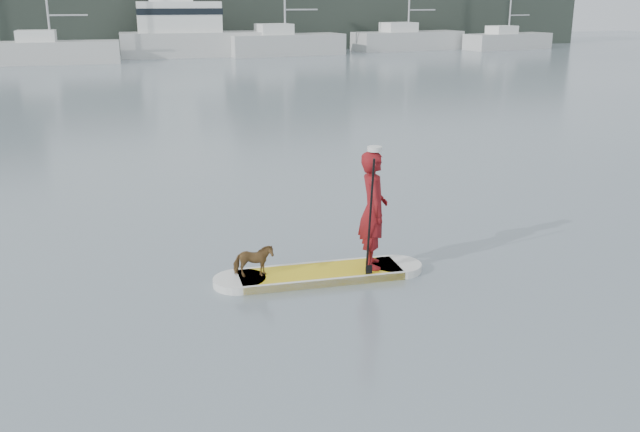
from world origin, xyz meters
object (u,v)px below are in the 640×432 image
object	(u,v)px
sailboat_d	(50,50)
sailboat_g	(507,40)
dog	(253,261)
sailboat_e	(284,43)
paddler	(373,210)
sailboat_f	(407,38)
paddleboard	(320,274)
motor_yacht_a	(188,31)

from	to	relation	value
sailboat_d	sailboat_g	distance (m)	36.32
dog	sailboat_g	distance (m)	54.47
sailboat_d	sailboat_e	size ratio (longest dim) A/B	0.99
paddler	sailboat_d	distance (m)	41.70
paddler	sailboat_f	size ratio (longest dim) A/B	0.13
paddleboard	sailboat_f	xyz separation A→B (m)	(24.61, 44.62, 0.89)
sailboat_d	motor_yacht_a	distance (m)	10.03
paddler	motor_yacht_a	size ratio (longest dim) A/B	0.17
paddleboard	dog	world-z (taller)	dog
sailboat_g	sailboat_e	bearing A→B (deg)	170.12
sailboat_g	sailboat_d	bearing A→B (deg)	173.00
paddler	paddleboard	bearing A→B (deg)	100.09
motor_yacht_a	paddleboard	bearing A→B (deg)	-92.71
paddleboard	sailboat_g	distance (m)	53.93
sailboat_f	motor_yacht_a	world-z (taller)	sailboat_f
dog	motor_yacht_a	size ratio (longest dim) A/B	0.05
dog	sailboat_d	bearing A→B (deg)	12.82
paddler	sailboat_g	bearing A→B (deg)	-20.38
sailboat_d	sailboat_e	world-z (taller)	sailboat_e
sailboat_d	sailboat_f	world-z (taller)	sailboat_f
dog	motor_yacht_a	bearing A→B (deg)	0.20
sailboat_e	dog	bearing A→B (deg)	-111.94
paddler	dog	world-z (taller)	paddler
sailboat_e	sailboat_g	world-z (taller)	sailboat_e
paddleboard	motor_yacht_a	world-z (taller)	motor_yacht_a
sailboat_e	sailboat_g	size ratio (longest dim) A/B	1.04
sailboat_f	motor_yacht_a	bearing A→B (deg)	176.58
paddler	dog	size ratio (longest dim) A/B	3.08
sailboat_f	motor_yacht_a	size ratio (longest dim) A/B	1.28
paddleboard	dog	distance (m)	1.08
sailboat_f	sailboat_e	bearing A→B (deg)	-176.52
dog	sailboat_g	size ratio (longest dim) A/B	0.05
sailboat_e	motor_yacht_a	size ratio (longest dim) A/B	1.16
sailboat_f	dog	bearing A→B (deg)	-124.93
paddleboard	dog	xyz separation A→B (m)	(-1.02, 0.12, 0.31)
paddler	sailboat_e	xyz separation A→B (m)	(12.53, 43.04, -0.12)
paddler	dog	bearing A→B (deg)	100.09
paddleboard	motor_yacht_a	size ratio (longest dim) A/B	0.30
motor_yacht_a	sailboat_g	xyz separation A→B (m)	(26.69, -1.51, -1.04)
sailboat_e	sailboat_d	bearing A→B (deg)	-178.06
paddler	sailboat_d	world-z (taller)	sailboat_d
dog	sailboat_e	distance (m)	45.19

